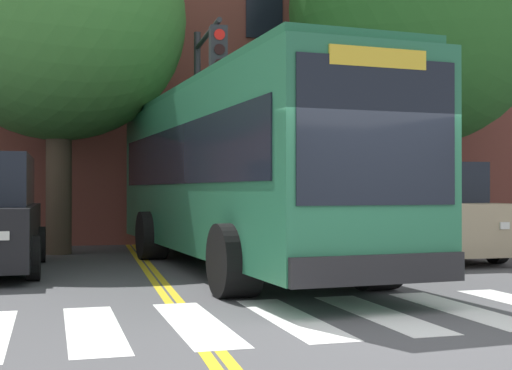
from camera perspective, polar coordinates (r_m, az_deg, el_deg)
ground_plane at (r=8.10m, az=12.31°, el=-11.36°), size 120.00×120.00×0.00m
crosswalk at (r=9.40m, az=12.97°, el=-9.80°), size 13.44×3.56×0.01m
lane_line_yellow_inner at (r=22.39m, az=-10.52°, el=-4.32°), size 0.12×36.00×0.01m
lane_line_yellow_outer at (r=22.40m, az=-10.11°, el=-4.32°), size 0.12×36.00×0.01m
city_bus at (r=13.81m, az=-1.57°, el=1.20°), size 3.68×11.34×3.54m
car_tan_far_lane at (r=16.55m, az=12.91°, el=-2.20°), size 2.26×4.89×2.13m
traffic_light_overhead at (r=16.04m, az=-4.06°, el=6.91°), size 0.34×3.00×5.32m
street_tree_curbside_large at (r=19.76m, az=12.89°, el=13.44°), size 8.03×7.48×9.86m
street_tree_curbside_small at (r=18.19m, az=-15.48°, el=12.64°), size 8.09×8.13×8.59m
building_facade at (r=23.91m, az=-14.35°, el=11.13°), size 40.96×6.58×12.61m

